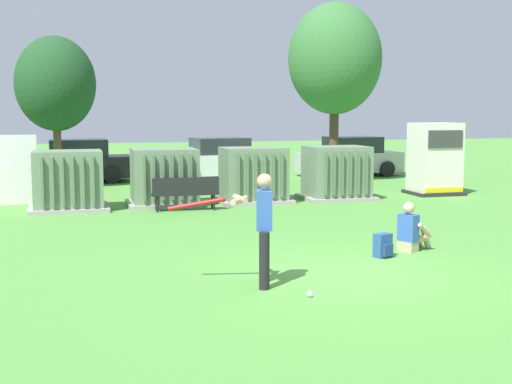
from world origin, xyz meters
name	(u,v)px	position (x,y,z in m)	size (l,w,h in m)	color
ground_plane	(347,276)	(0.00, 0.00, 0.00)	(96.00, 96.00, 0.00)	#51933D
transformer_west	(68,181)	(-4.38, 8.86, 0.79)	(2.10, 1.70, 1.62)	#9E9B93
transformer_mid_west	(164,178)	(-1.75, 9.12, 0.79)	(2.10, 1.70, 1.62)	#9E9B93
transformer_mid_east	(253,176)	(0.86, 9.10, 0.79)	(2.10, 1.70, 1.62)	#9E9B93
transformer_east	(336,174)	(3.47, 9.08, 0.79)	(2.10, 1.70, 1.62)	#9E9B93
generator_enclosure	(435,159)	(7.03, 9.49, 1.14)	(1.60, 1.40, 2.30)	#262626
park_bench	(185,191)	(-1.35, 7.92, 0.54)	(1.81, 0.43, 0.92)	black
batter	(261,223)	(-1.53, -0.20, 0.98)	(1.60, 0.77, 1.74)	black
sports_ball	(310,294)	(-1.03, -1.05, 0.04)	(0.09, 0.09, 0.09)	white
seated_spectator	(411,231)	(1.98, 1.56, 0.38)	(0.79, 0.67, 0.96)	tan
backpack	(383,246)	(1.20, 1.16, 0.21)	(0.37, 0.34, 0.44)	#264C8C
tree_left	(55,84)	(-4.71, 14.59, 3.59)	(2.74, 2.74, 5.23)	brown
tree_center_left	(335,59)	(5.43, 14.21, 4.61)	(3.52, 3.52, 6.73)	#4C3828
parked_car_leftmost	(76,162)	(-4.10, 16.36, 0.75)	(4.24, 2.00, 1.62)	black
parked_car_left_of_center	(217,160)	(1.34, 16.37, 0.75)	(4.38, 2.31, 1.62)	silver
parked_car_right_of_center	(350,158)	(6.87, 16.01, 0.75)	(4.26, 2.03, 1.62)	#B2B2B7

